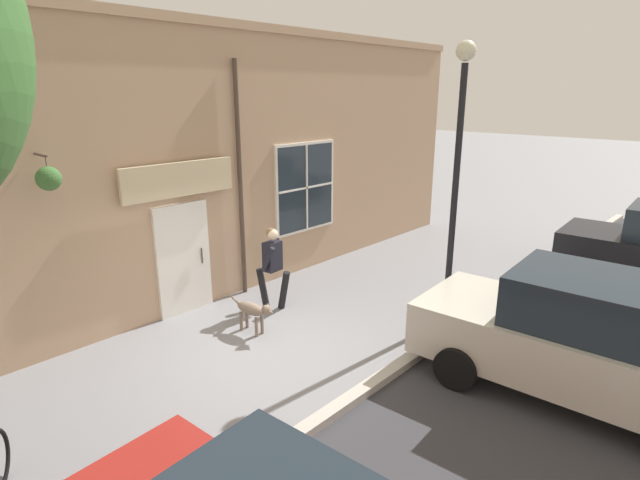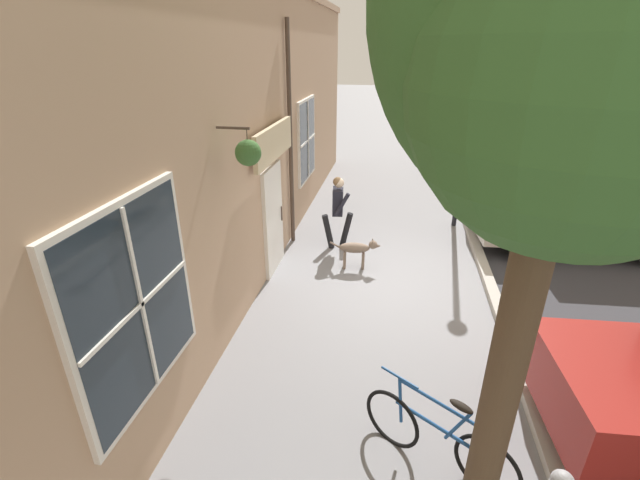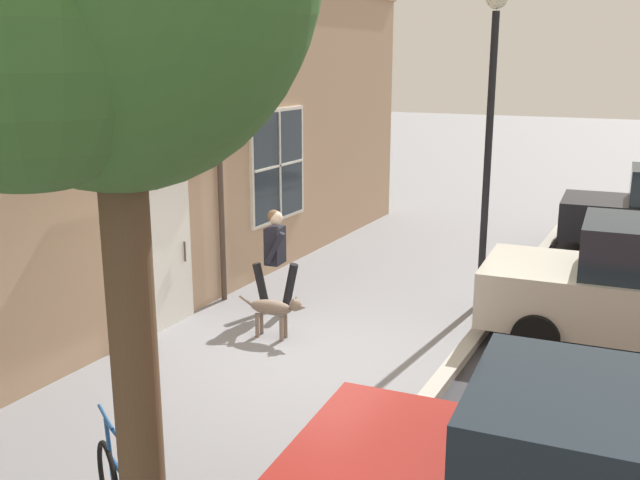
% 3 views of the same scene
% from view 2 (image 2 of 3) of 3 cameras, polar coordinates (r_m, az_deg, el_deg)
% --- Properties ---
extents(ground_plane, '(90.00, 90.00, 0.00)m').
position_cam_2_polar(ground_plane, '(8.41, 8.23, -5.22)').
color(ground_plane, gray).
extents(storefront_facade, '(0.95, 18.00, 5.30)m').
position_cam_2_polar(storefront_facade, '(7.84, -8.35, 13.31)').
color(storefront_facade, tan).
rests_on(storefront_facade, ground_plane).
extents(pedestrian_walking, '(0.68, 0.55, 1.61)m').
position_cam_2_polar(pedestrian_walking, '(9.30, 2.40, 4.52)').
color(pedestrian_walking, black).
rests_on(pedestrian_walking, ground_plane).
extents(dog_on_leash, '(1.03, 0.28, 0.64)m').
position_cam_2_polar(dog_on_leash, '(8.59, 4.97, -1.14)').
color(dog_on_leash, '#7F6B5B').
rests_on(dog_on_leash, ground_plane).
extents(street_tree_by_curb, '(2.60, 2.63, 5.82)m').
position_cam_2_polar(street_tree_by_curb, '(3.08, 32.17, 23.18)').
color(street_tree_by_curb, brown).
rests_on(street_tree_by_curb, ground_plane).
extents(leaning_bicycle, '(1.55, 0.87, 1.00)m').
position_cam_2_polar(leaning_bicycle, '(5.09, 15.29, -24.11)').
color(leaning_bicycle, black).
rests_on(leaning_bicycle, ground_plane).
extents(parked_car_mid_block, '(4.41, 2.16, 1.75)m').
position_cam_2_polar(parked_car_mid_block, '(10.88, 31.68, 3.36)').
color(parked_car_mid_block, beige).
rests_on(parked_car_mid_block, ground_plane).
extents(parked_car_far_end, '(4.41, 2.16, 1.75)m').
position_cam_2_polar(parked_car_far_end, '(15.94, 26.07, 10.28)').
color(parked_car_far_end, black).
rests_on(parked_car_far_end, ground_plane).
extents(street_lamp, '(0.32, 0.32, 4.81)m').
position_cam_2_polar(street_lamp, '(10.58, 19.60, 17.83)').
color(street_lamp, black).
rests_on(street_lamp, ground_plane).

